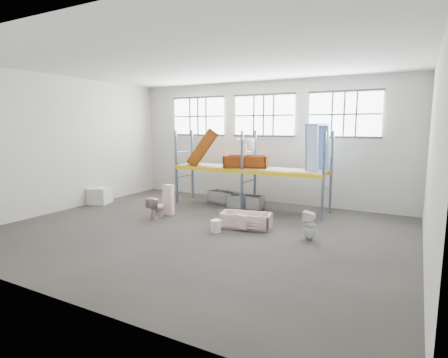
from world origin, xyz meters
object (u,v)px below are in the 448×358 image
Objects in this scene: toilet_beige at (157,207)px; steel_tub_right at (245,202)px; steel_tub_left at (224,198)px; carton_near at (99,196)px; rust_tub_flat at (246,162)px; blue_tub_upright at (317,148)px; bucket at (216,226)px; toilet_white at (310,225)px; cistern_tall at (169,200)px; bathtub_beige at (246,220)px.

toilet_beige is 0.54× the size of steel_tub_right.
steel_tub_left is 5.17m from carton_near.
carton_near is (-5.62, -2.19, -1.49)m from rust_tub_flat.
bucket is at bearing -119.30° from blue_tub_upright.
bucket is 6.31m from carton_near.
blue_tub_upright reaches higher than bucket.
steel_tub_right is (2.06, 2.83, -0.12)m from toilet_beige.
bucket is 0.48× the size of carton_near.
toilet_beige is 2.05× the size of bucket.
toilet_white reaches higher than bucket.
carton_near is (-3.64, 0.10, -0.22)m from cistern_tall.
rust_tub_flat is at bearing -128.63° from toilet_white.
blue_tub_upright is at bearing 21.91° from cistern_tall.
toilet_white reaches higher than steel_tub_right.
steel_tub_right is at bearing 104.74° from bathtub_beige.
bucket is at bearing -10.48° from carton_near.
toilet_white is 3.64m from blue_tub_upright.
rust_tub_flat is 6.21m from carton_near.
bathtub_beige is 6.80m from carton_near.
steel_tub_left reaches higher than bathtub_beige.
steel_tub_left is at bearing -179.77° from blue_tub_upright.
cistern_tall is 3.65m from carton_near.
toilet_white is 4.45m from rust_tub_flat.
steel_tub_right is (-1.16, 2.40, 0.02)m from bathtub_beige.
blue_tub_upright is (2.63, 0.36, 2.14)m from steel_tub_right.
toilet_beige is 0.61m from cistern_tall.
carton_near reaches higher than bucket.
blue_tub_upright is 2.20× the size of carton_near.
steel_tub_left is 0.98× the size of steel_tub_right.
blue_tub_upright is at bearing 16.89° from carton_near.
steel_tub_right is at bearing 99.90° from bucket.
cistern_tall is at bearing -150.55° from blue_tub_upright.
bathtub_beige is 1.07m from bucket.
toilet_white is 8.90m from carton_near.
cistern_tall is 0.80× the size of steel_tub_left.
steel_tub_left is 0.80× the size of blue_tub_upright.
toilet_white is (5.31, 0.21, 0.03)m from toilet_beige.
steel_tub_right is at bearing -132.32° from toilet_beige.
steel_tub_left is at bearing 114.77° from bucket.
toilet_beige is 0.46× the size of rust_tub_flat.
toilet_white is 1.05× the size of carton_near.
blue_tub_upright is (-0.63, 2.98, 1.99)m from toilet_white.
toilet_beige reaches higher than carton_near.
cistern_tall is at bearing -103.55° from toilet_beige.
steel_tub_right reaches higher than bucket.
carton_near is at bearing -163.11° from blue_tub_upright.
rust_tub_flat is at bearing 99.95° from bucket.
bathtub_beige is 2.03× the size of carton_near.
rust_tub_flat is at bearing -131.73° from toilet_beige.
cistern_tall is at bearing 157.72° from bucket.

